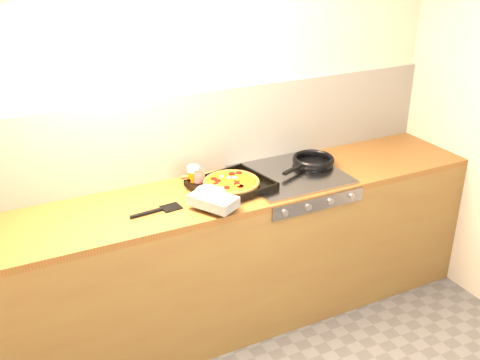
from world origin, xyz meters
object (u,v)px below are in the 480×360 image
pizza_on_tray (226,187)px  juice_glass (193,175)px  frying_pan (313,161)px  tomato_can (199,177)px

pizza_on_tray → juice_glass: bearing=119.1°
frying_pan → tomato_can: 0.74m
juice_glass → tomato_can: bearing=-35.4°
frying_pan → pizza_on_tray: bearing=-169.9°
frying_pan → juice_glass: (-0.76, 0.08, 0.02)m
pizza_on_tray → tomato_can: 0.20m
pizza_on_tray → juice_glass: (-0.11, 0.20, 0.02)m
tomato_can → juice_glass: juice_glass is taller
frying_pan → tomato_can: tomato_can is taller
pizza_on_tray → juice_glass: juice_glass is taller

